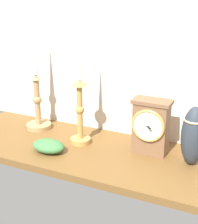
# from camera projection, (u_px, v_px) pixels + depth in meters

# --- Properties ---
(ground_plane) EXTENTS (1.00, 0.36, 0.02)m
(ground_plane) POSITION_uv_depth(u_px,v_px,m) (88.00, 152.00, 1.22)
(ground_plane) COLOR brown
(back_wall) EXTENTS (1.20, 0.02, 0.65)m
(back_wall) POSITION_uv_depth(u_px,v_px,m) (111.00, 45.00, 1.26)
(back_wall) COLOR beige
(back_wall) RESTS_ON ground_plane
(mantel_clock) EXTENTS (0.12, 0.09, 0.18)m
(mantel_clock) POSITION_uv_depth(u_px,v_px,m) (151.00, 126.00, 1.15)
(mantel_clock) COLOR brown
(mantel_clock) RESTS_ON ground_plane
(candlestick_tall_left) EXTENTS (0.10, 0.10, 0.41)m
(candlestick_tall_left) POSITION_uv_depth(u_px,v_px,m) (37.00, 99.00, 1.34)
(candlestick_tall_left) COLOR #A68355
(candlestick_tall_left) RESTS_ON ground_plane
(candlestick_tall_center) EXTENTS (0.07, 0.07, 0.40)m
(candlestick_tall_center) POSITION_uv_depth(u_px,v_px,m) (80.00, 106.00, 1.21)
(candlestick_tall_center) COLOR #C08C47
(candlestick_tall_center) RESTS_ON ground_plane
(tall_ceramic_vase) EXTENTS (0.07, 0.07, 0.19)m
(tall_ceramic_vase) POSITION_uv_depth(u_px,v_px,m) (193.00, 136.00, 1.08)
(tall_ceramic_vase) COLOR #2C353E
(tall_ceramic_vase) RESTS_ON ground_plane
(ivy_sprig) EXTENTS (0.11, 0.08, 0.04)m
(ivy_sprig) POSITION_uv_depth(u_px,v_px,m) (49.00, 146.00, 1.18)
(ivy_sprig) COLOR #3F7640
(ivy_sprig) RESTS_ON ground_plane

